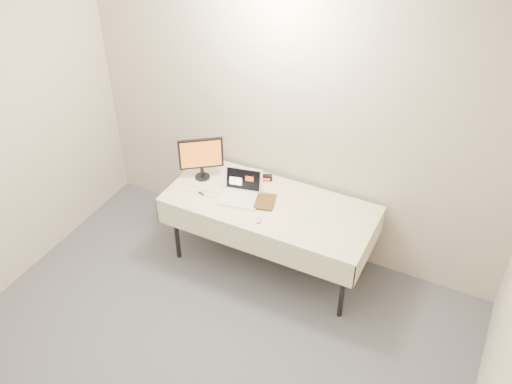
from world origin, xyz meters
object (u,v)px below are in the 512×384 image
at_px(table, 270,209).
at_px(monitor, 201,156).
at_px(laptop, 241,191).
at_px(book, 255,191).

height_order(table, monitor, monitor).
relative_size(laptop, monitor, 0.95).
height_order(monitor, book, monitor).
distance_m(table, monitor, 0.79).
relative_size(table, laptop, 4.67).
relative_size(table, book, 8.09).
bearing_deg(book, monitor, 155.73).
height_order(laptop, book, laptop).
xyz_separation_m(laptop, book, (0.15, -0.01, 0.06)).
relative_size(table, monitor, 4.45).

